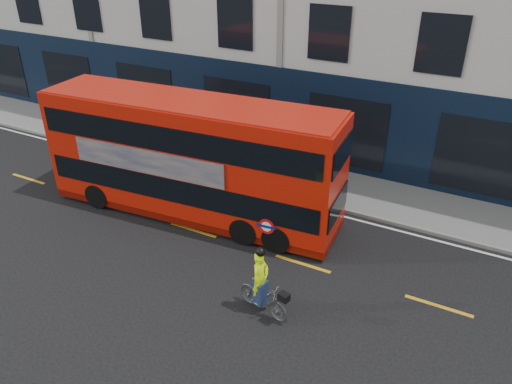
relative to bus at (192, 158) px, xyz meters
The scene contains 7 objects.
ground 3.33m from the bus, 76.86° to the right, with size 120.00×120.00×0.00m, color black.
pavement 4.55m from the bus, 81.73° to the left, with size 60.00×3.00×0.12m, color slate.
kerb 3.30m from the bus, 76.92° to the left, with size 60.00×0.12×0.13m, color slate.
road_edge_line 3.12m from the bus, 75.22° to the left, with size 58.00×0.10×0.01m, color silver.
lane_dashes 2.42m from the bus, 59.65° to the right, with size 58.00×0.12×0.01m, color #C78F17, non-canonical shape.
bus is the anchor object (origin of this frame).
cyclist 5.80m from the bus, 37.54° to the right, with size 1.71×0.86×2.03m.
Camera 1 is at (8.47, -9.94, 9.24)m, focal length 35.00 mm.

